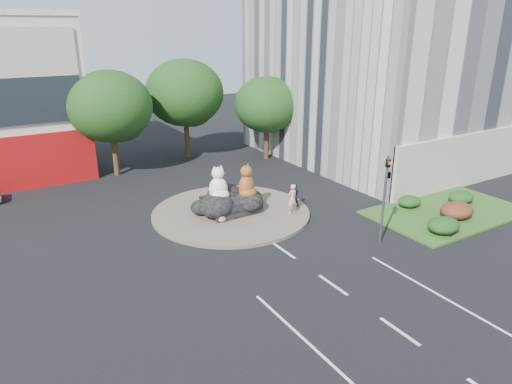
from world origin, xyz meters
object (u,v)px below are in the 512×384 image
Objects in this scene: kitten_white at (258,202)px; cat_white at (218,183)px; cat_tabby at (246,181)px; pedestrian_pink at (292,199)px; kitten_calico at (221,214)px; litter_bin at (449,230)px; pedestrian_dark at (294,195)px.

cat_white is at bearing 159.39° from kitten_white.
cat_tabby is 1.15× the size of pedestrian_pink.
cat_tabby is 2.26× the size of kitten_calico.
cat_white is at bearing 136.19° from litter_bin.
cat_tabby is 1.80m from kitten_white.
cat_tabby is 2.68× the size of kitten_white.
litter_bin is at bearing 148.96° from pedestrian_dark.
cat_white is 1.79m from cat_tabby.
cat_white reaches higher than kitten_white.
kitten_white is 0.54× the size of pedestrian_dark.
kitten_calico is 1.18× the size of kitten_white.
cat_white is 1.18× the size of pedestrian_pink.
pedestrian_pink is (2.25, -1.82, -1.05)m from cat_tabby.
cat_tabby is at bearing 132.17° from litter_bin.
litter_bin is (5.85, -7.12, -0.71)m from pedestrian_pink.
kitten_calico is at bearing -107.28° from cat_white.
pedestrian_pink reaches higher than kitten_white.
kitten_calico is (-2.17, -0.70, -1.52)m from cat_tabby.
pedestrian_dark reaches higher than kitten_calico.
kitten_calico is 5.23m from pedestrian_dark.
litter_bin is at bearing -40.67° from cat_white.
cat_tabby is at bearing 11.04° from pedestrian_dark.
pedestrian_dark is (3.05, -0.87, -1.24)m from cat_tabby.
pedestrian_pink reaches higher than litter_bin.
kitten_white is 2.31m from pedestrian_pink.
kitten_calico is at bearing -176.72° from kitten_white.
kitten_white is (3.01, 0.63, -0.08)m from kitten_calico.
kitten_white is 2.38m from pedestrian_dark.
litter_bin is (9.82, -9.42, -1.78)m from cat_white.
litter_bin is at bearing -59.27° from kitten_white.
kitten_white is (0.84, -0.07, -1.59)m from cat_tabby.
cat_tabby reaches higher than kitten_calico.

